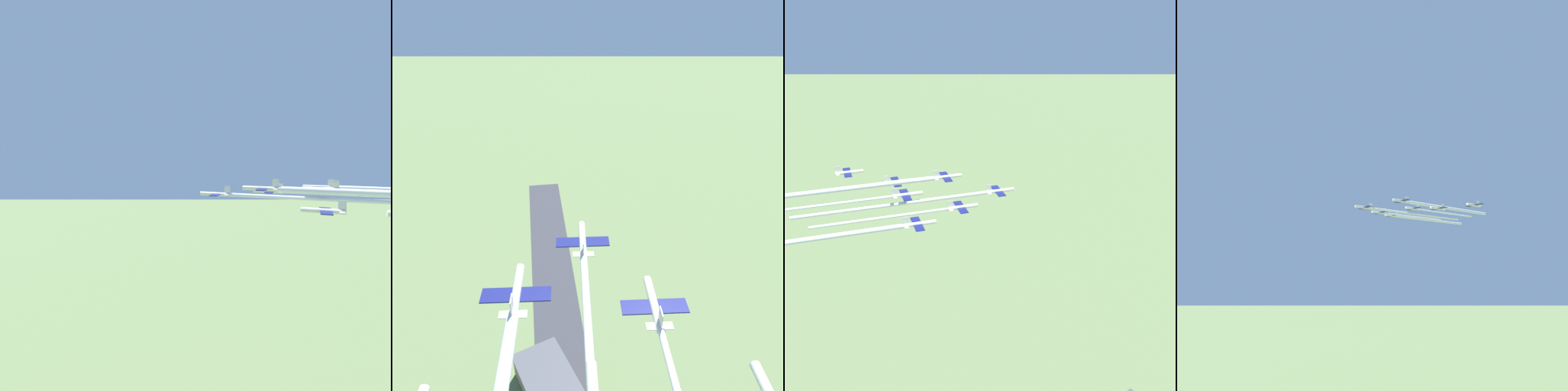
% 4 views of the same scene
% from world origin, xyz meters
% --- Properties ---
extents(jet_0, '(8.26, 8.06, 2.83)m').
position_xyz_m(jet_0, '(1.63, 17.32, 144.61)').
color(jet_0, silver).
extents(jet_1, '(8.26, 8.06, 2.83)m').
position_xyz_m(jet_1, '(10.41, 4.27, 147.63)').
color(jet_1, silver).
extents(jet_2, '(8.26, 8.06, 2.83)m').
position_xyz_m(jet_2, '(17.30, 18.66, 144.98)').
color(jet_2, silver).
extents(jet_3, '(8.26, 8.06, 2.83)m').
position_xyz_m(jet_3, '(19.19, -8.78, 144.57)').
color(jet_3, silver).
extents(jet_4, '(8.26, 8.06, 2.83)m').
position_xyz_m(jet_4, '(26.08, 5.61, 147.10)').
color(jet_4, silver).
extents(jet_5, '(8.26, 8.06, 2.83)m').
position_xyz_m(jet_5, '(32.98, 19.99, 145.93)').
color(jet_5, silver).
extents(jet_6, '(8.26, 8.06, 2.83)m').
position_xyz_m(jet_6, '(27.97, -21.83, 146.23)').
color(jet_6, silver).
extents(smoke_trail_0, '(49.21, 24.26, 0.98)m').
position_xyz_m(smoke_trail_0, '(29.52, 3.96, 144.57)').
color(smoke_trail_0, white).
extents(smoke_trail_1, '(47.99, 23.91, 1.32)m').
position_xyz_m(smoke_trail_1, '(37.62, -8.76, 147.59)').
color(smoke_trail_1, white).
extents(smoke_trail_2, '(32.83, 16.26, 0.76)m').
position_xyz_m(smoke_trail_2, '(37.05, 9.20, 144.94)').
color(smoke_trail_2, white).
extents(smoke_trail_4, '(34.58, 17.06, 0.70)m').
position_xyz_m(smoke_trail_4, '(46.72, -4.28, 147.06)').
color(smoke_trail_4, white).
extents(smoke_trail_5, '(44.26, 22.05, 1.22)m').
position_xyz_m(smoke_trail_5, '(58.34, 7.84, 145.89)').
color(smoke_trail_5, white).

